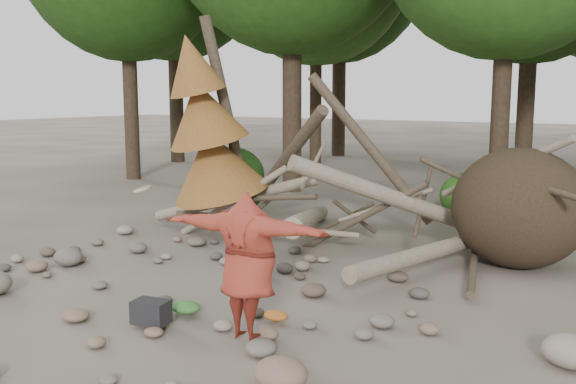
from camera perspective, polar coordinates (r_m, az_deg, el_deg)
The scene contains 12 objects.
ground at distance 8.53m, azimuth -4.94°, elevation -10.69°, with size 120.00×120.00×0.00m, color #514C44.
deadfall_pile at distance 11.17m, azimuth 16.89°, elevation -1.35°, with size 8.55×5.24×3.30m.
dead_conifer at distance 12.65m, azimuth -7.11°, elevation 5.38°, with size 2.06×2.16×4.35m.
bush_left at distance 17.24m, azimuth -5.11°, elevation 1.63°, with size 1.80×1.80×1.44m, color #204712.
bush_mid at distance 14.95m, azimuth 15.98°, elevation -0.37°, with size 1.40×1.40×1.12m, color #2A591A.
frisbee_thrower at distance 7.27m, azimuth -3.62°, elevation -6.52°, with size 2.93×0.73×1.68m.
backpack at distance 8.13m, azimuth -12.07°, elevation -10.78°, with size 0.43×0.29×0.29m, color black.
cloth_green at distance 8.46m, azimuth -9.05°, elevation -10.41°, with size 0.40×0.33×0.15m, color #356C2B.
cloth_orange at distance 8.12m, azimuth -1.08°, elevation -11.26°, with size 0.32×0.26×0.11m, color #AA581D.
boulder_front_right at distance 6.42m, azimuth -0.68°, elevation -15.85°, with size 0.54×0.48×0.32m, color #7F5F4F.
boulder_mid_right at distance 7.49m, azimuth 23.84°, elevation -12.81°, with size 0.59×0.53×0.35m, color gray.
boulder_mid_left at distance 11.30m, azimuth -18.95°, elevation -5.49°, with size 0.50×0.45×0.30m, color #655C55.
Camera 1 is at (4.89, -6.40, 2.83)m, focal length 40.00 mm.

